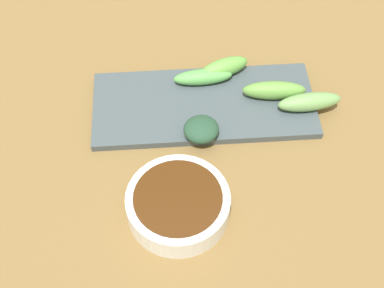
% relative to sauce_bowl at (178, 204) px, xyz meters
% --- Properties ---
extents(tabletop, '(2.10, 2.10, 0.02)m').
position_rel_sauce_bowl_xyz_m(tabletop, '(0.12, -0.03, -0.03)').
color(tabletop, brown).
rests_on(tabletop, ground).
extents(sauce_bowl, '(0.14, 0.14, 0.04)m').
position_rel_sauce_bowl_xyz_m(sauce_bowl, '(0.00, 0.00, 0.00)').
color(sauce_bowl, white).
rests_on(sauce_bowl, tabletop).
extents(serving_plate, '(0.15, 0.35, 0.01)m').
position_rel_sauce_bowl_xyz_m(serving_plate, '(0.18, -0.05, -0.02)').
color(serving_plate, '#435056').
rests_on(serving_plate, tabletop).
extents(broccoli_stalk_0, '(0.03, 0.10, 0.03)m').
position_rel_sauce_bowl_xyz_m(broccoli_stalk_0, '(0.19, -0.16, 0.01)').
color(broccoli_stalk_0, '#679F44').
rests_on(broccoli_stalk_0, serving_plate).
extents(broccoli_leafy_1, '(0.06, 0.07, 0.03)m').
position_rel_sauce_bowl_xyz_m(broccoli_leafy_1, '(0.13, -0.04, 0.00)').
color(broccoli_leafy_1, '#274A34').
rests_on(broccoli_leafy_1, serving_plate).
extents(broccoli_stalk_2, '(0.03, 0.10, 0.02)m').
position_rel_sauce_bowl_xyz_m(broccoli_stalk_2, '(0.23, -0.05, 0.00)').
color(broccoli_stalk_2, '#5CAB53').
rests_on(broccoli_stalk_2, serving_plate).
extents(broccoli_stalk_3, '(0.04, 0.10, 0.03)m').
position_rel_sauce_bowl_xyz_m(broccoli_stalk_3, '(0.16, -0.21, 0.00)').
color(broccoli_stalk_3, '#73A45A').
rests_on(broccoli_stalk_3, serving_plate).
extents(broccoli_stalk_4, '(0.06, 0.09, 0.03)m').
position_rel_sauce_bowl_xyz_m(broccoli_stalk_4, '(0.24, -0.09, 0.01)').
color(broccoli_stalk_4, '#67AD47').
rests_on(broccoli_stalk_4, serving_plate).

